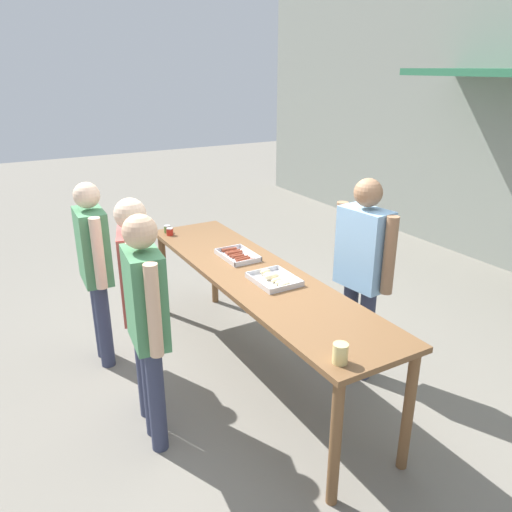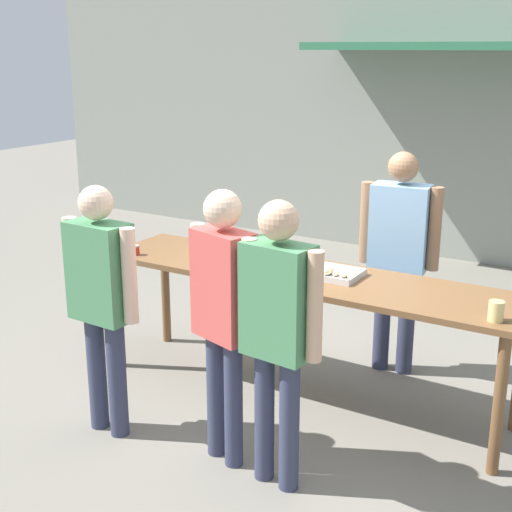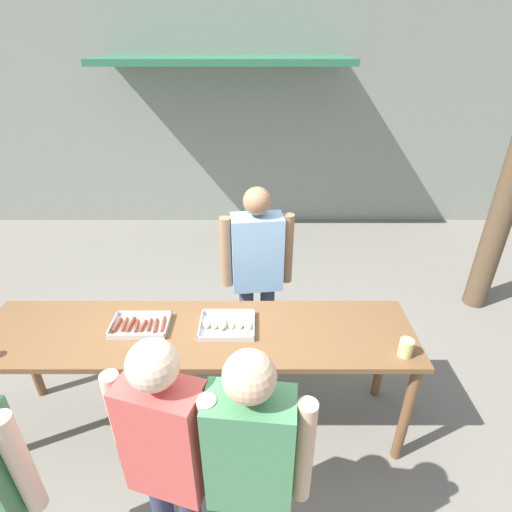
% 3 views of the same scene
% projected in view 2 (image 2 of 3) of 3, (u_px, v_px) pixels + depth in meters
% --- Properties ---
extents(ground_plane, '(24.00, 24.00, 0.00)m').
position_uv_depth(ground_plane, '(300.00, 394.00, 5.10)').
color(ground_plane, slate).
extents(building_facade_back, '(12.00, 1.11, 4.50)m').
position_uv_depth(building_facade_back, '(473.00, 60.00, 7.74)').
color(building_facade_back, gray).
rests_on(building_facade_back, ground).
extents(serving_table, '(2.97, 0.71, 0.92)m').
position_uv_depth(serving_table, '(302.00, 286.00, 4.87)').
color(serving_table, brown).
rests_on(serving_table, ground).
extents(food_tray_sausages, '(0.39, 0.26, 0.04)m').
position_uv_depth(food_tray_sausages, '(256.00, 261.00, 5.07)').
color(food_tray_sausages, silver).
rests_on(food_tray_sausages, serving_table).
extents(food_tray_buns, '(0.37, 0.30, 0.06)m').
position_uv_depth(food_tray_buns, '(332.00, 273.00, 4.77)').
color(food_tray_buns, silver).
rests_on(food_tray_buns, serving_table).
extents(condiment_jar_mustard, '(0.07, 0.07, 0.07)m').
position_uv_depth(condiment_jar_mustard, '(126.00, 248.00, 5.30)').
color(condiment_jar_mustard, '#567A38').
rests_on(condiment_jar_mustard, serving_table).
extents(condiment_jar_ketchup, '(0.07, 0.07, 0.07)m').
position_uv_depth(condiment_jar_ketchup, '(135.00, 250.00, 5.25)').
color(condiment_jar_ketchup, '#B22319').
rests_on(condiment_jar_ketchup, serving_table).
extents(beer_cup, '(0.09, 0.09, 0.12)m').
position_uv_depth(beer_cup, '(496.00, 311.00, 3.98)').
color(beer_cup, '#DBC67A').
rests_on(beer_cup, serving_table).
extents(person_server_behind_table, '(0.59, 0.27, 1.68)m').
position_uv_depth(person_server_behind_table, '(399.00, 244.00, 5.22)').
color(person_server_behind_table, '#333851').
rests_on(person_server_behind_table, ground).
extents(person_customer_holding_hotdog, '(0.57, 0.24, 1.61)m').
position_uv_depth(person_customer_holding_hotdog, '(101.00, 290.00, 4.36)').
color(person_customer_holding_hotdog, '#333851').
rests_on(person_customer_holding_hotdog, ground).
extents(person_customer_with_cup, '(0.54, 0.25, 1.65)m').
position_uv_depth(person_customer_with_cup, '(278.00, 321.00, 3.80)').
color(person_customer_with_cup, '#333851').
rests_on(person_customer_with_cup, ground).
extents(person_customer_waiting_in_line, '(0.51, 0.30, 1.65)m').
position_uv_depth(person_customer_waiting_in_line, '(223.00, 303.00, 4.03)').
color(person_customer_waiting_in_line, '#333851').
rests_on(person_customer_waiting_in_line, ground).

